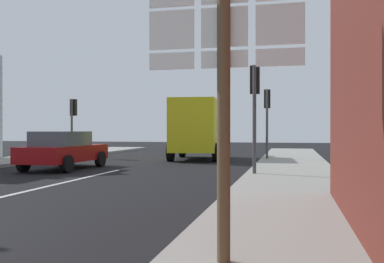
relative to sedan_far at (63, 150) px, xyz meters
name	(u,v)px	position (x,y,z in m)	size (l,w,h in m)	color
ground_plane	(96,175)	(2.20, -1.84, -0.76)	(80.00, 80.00, 0.00)	black
sidewalk_right	(293,186)	(8.65, -3.84, -0.69)	(2.98, 44.00, 0.14)	gray
lane_centre_stripe	(26,191)	(2.20, -5.84, -0.75)	(0.16, 12.00, 0.01)	silver
sedan_far	(63,150)	(0.00, 0.00, 0.00)	(2.03, 4.23, 1.47)	maroon
delivery_truck	(197,128)	(3.88, 6.64, 0.89)	(2.78, 5.14, 3.05)	yellow
route_sign_post	(224,85)	(7.91, -10.94, 1.24)	(1.66, 0.14, 3.20)	brown
traffic_light_far_left	(73,114)	(-3.06, 6.58, 1.62)	(0.30, 0.49, 3.21)	#47474C
traffic_light_far_right	(267,108)	(7.46, 6.21, 1.83)	(0.30, 0.49, 3.49)	#47474C
traffic_light_near_right	(255,95)	(7.46, -1.26, 1.90)	(0.30, 0.49, 3.60)	#47474C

